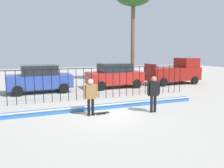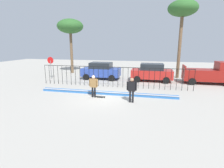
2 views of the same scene
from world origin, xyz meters
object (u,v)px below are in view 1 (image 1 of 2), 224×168
skateboard (101,113)px  skateboarder (91,94)px  camera_operator (154,91)px  parked_car_blue (40,79)px  pickup_truck (175,72)px  parked_car_red (115,75)px

skateboard → skateboarder: bearing=-158.4°
skateboard → camera_operator: bearing=4.6°
skateboard → parked_car_blue: size_ratio=0.19×
skateboard → parked_car_blue: (-1.94, 6.96, 0.91)m
parked_car_blue → pickup_truck: pickup_truck is taller
parked_car_red → pickup_truck: size_ratio=0.91×
skateboard → pickup_truck: bearing=55.1°
skateboard → camera_operator: camera_operator is taller
parked_car_blue → skateboarder: bearing=-77.6°
skateboard → parked_car_blue: 7.28m
skateboarder → parked_car_blue: size_ratio=0.39×
skateboarder → camera_operator: 2.96m
parked_car_red → pickup_truck: (5.73, -0.02, 0.06)m
camera_operator → pickup_truck: (7.02, 7.55, 0.01)m
skateboarder → camera_operator: camera_operator is taller
skateboarder → camera_operator: bearing=-21.4°
camera_operator → parked_car_blue: bearing=-42.1°
parked_car_blue → camera_operator: bearing=-59.5°
skateboarder → parked_car_blue: parked_car_blue is taller
skateboarder → skateboard: bearing=-7.1°
skateboard → pickup_truck: 11.76m
skateboard → pickup_truck: pickup_truck is taller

